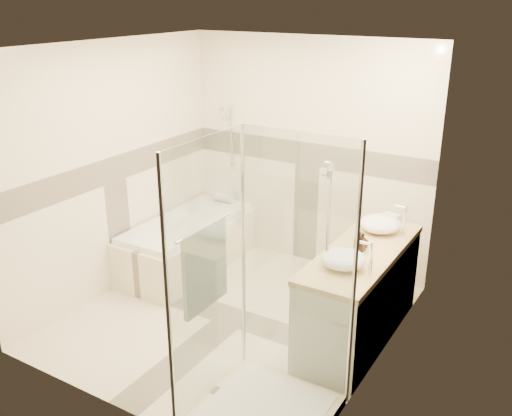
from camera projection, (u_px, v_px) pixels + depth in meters
The scene contains 12 objects.
room at pixel (238, 193), 4.97m from camera, with size 2.82×3.02×2.52m.
bathtub at pixel (188, 241), 6.33m from camera, with size 0.75×1.70×0.56m.
vanity at pixel (359, 294), 4.97m from camera, with size 0.58×1.62×0.85m.
shower_enclosure at pixel (256, 350), 4.07m from camera, with size 0.96×0.93×2.04m.
vessel_sink_near at pixel (380, 224), 5.18m from camera, with size 0.37×0.37×0.15m, color white.
vessel_sink_far at pixel (343, 259), 4.51m from camera, with size 0.36×0.36×0.14m, color white.
faucet_near at pixel (404, 219), 5.05m from camera, with size 0.12×0.03×0.29m.
faucet_far at pixel (370, 255), 4.37m from camera, with size 0.11×0.03×0.27m.
amenity_bottle_a at pixel (360, 242), 4.78m from camera, with size 0.08×0.08×0.17m, color black.
amenity_bottle_b at pixel (362, 241), 4.84m from camera, with size 0.11×0.11×0.14m, color black.
folded_towels at pixel (387, 220), 5.35m from camera, with size 0.15×0.25×0.08m, color silver.
rolled_towel at pixel (224, 198), 6.76m from camera, with size 0.10×0.10×0.23m, color silver.
Camera 1 is at (2.61, -3.92, 2.89)m, focal length 40.00 mm.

